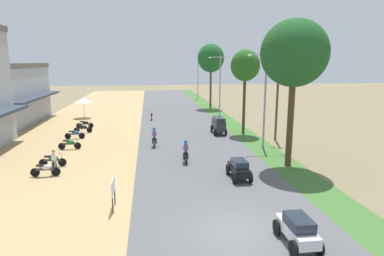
# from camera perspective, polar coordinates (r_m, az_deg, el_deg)

# --- Properties ---
(ground_plane) EXTENTS (180.00, 180.00, 0.00)m
(ground_plane) POSITION_cam_1_polar(r_m,az_deg,el_deg) (14.64, 7.81, -17.64)
(ground_plane) COLOR #7A6B4C
(road_strip) EXTENTS (9.00, 140.00, 0.08)m
(road_strip) POSITION_cam_1_polar(r_m,az_deg,el_deg) (14.62, 7.81, -17.51)
(road_strip) COLOR #565659
(road_strip) RESTS_ON ground
(median_strip) EXTENTS (2.40, 140.00, 0.06)m
(median_strip) POSITION_cam_1_polar(r_m,az_deg,el_deg) (16.93, 27.43, -14.57)
(median_strip) COLOR #3D6B2D
(median_strip) RESTS_ON ground
(shophouse_mid) EXTENTS (7.88, 13.74, 6.90)m
(shophouse_mid) POSITION_cam_1_polar(r_m,az_deg,el_deg) (43.28, -29.92, 5.10)
(shophouse_mid) COLOR #999EA8
(shophouse_mid) RESTS_ON ground
(parked_motorbike_nearest) EXTENTS (1.80, 0.54, 0.94)m
(parked_motorbike_nearest) POSITION_cam_1_polar(r_m,az_deg,el_deg) (22.53, -23.94, -6.45)
(parked_motorbike_nearest) COLOR black
(parked_motorbike_nearest) RESTS_ON dirt_shoulder
(parked_motorbike_second) EXTENTS (1.80, 0.54, 0.94)m
(parked_motorbike_second) POSITION_cam_1_polar(r_m,az_deg,el_deg) (24.39, -22.89, -5.04)
(parked_motorbike_second) COLOR black
(parked_motorbike_second) RESTS_ON dirt_shoulder
(parked_motorbike_third) EXTENTS (1.80, 0.54, 0.94)m
(parked_motorbike_third) POSITION_cam_1_polar(r_m,az_deg,el_deg) (28.60, -20.34, -2.51)
(parked_motorbike_third) COLOR black
(parked_motorbike_third) RESTS_ON dirt_shoulder
(parked_motorbike_fourth) EXTENTS (1.80, 0.54, 0.94)m
(parked_motorbike_fourth) POSITION_cam_1_polar(r_m,az_deg,el_deg) (32.29, -19.56, -0.92)
(parked_motorbike_fourth) COLOR black
(parked_motorbike_fourth) RESTS_ON dirt_shoulder
(parked_motorbike_fifth) EXTENTS (1.80, 0.54, 0.94)m
(parked_motorbike_fifth) POSITION_cam_1_polar(r_m,az_deg,el_deg) (34.78, -18.28, 0.01)
(parked_motorbike_fifth) COLOR black
(parked_motorbike_fifth) RESTS_ON dirt_shoulder
(parked_motorbike_sixth) EXTENTS (1.80, 0.54, 0.94)m
(parked_motorbike_sixth) POSITION_cam_1_polar(r_m,az_deg,el_deg) (37.16, -18.00, 0.73)
(parked_motorbike_sixth) COLOR black
(parked_motorbike_sixth) RESTS_ON dirt_shoulder
(street_signboard) EXTENTS (0.06, 1.30, 1.50)m
(street_signboard) POSITION_cam_1_polar(r_m,az_deg,el_deg) (16.53, -13.47, -10.11)
(street_signboard) COLOR #262628
(street_signboard) RESTS_ON dirt_shoulder
(vendor_umbrella) EXTENTS (2.20, 2.20, 2.52)m
(vendor_umbrella) POSITION_cam_1_polar(r_m,az_deg,el_deg) (43.86, -18.23, 4.59)
(vendor_umbrella) COLOR #99999E
(vendor_umbrella) RESTS_ON dirt_shoulder
(pedestrian_on_shoulder) EXTENTS (0.42, 0.34, 1.62)m
(pedestrian_on_shoulder) POSITION_cam_1_polar(r_m,az_deg,el_deg) (22.63, -22.72, -5.19)
(pedestrian_on_shoulder) COLOR #33333D
(pedestrian_on_shoulder) RESTS_ON dirt_shoulder
(median_tree_nearest) EXTENTS (4.36, 4.36, 9.74)m
(median_tree_nearest) POSITION_cam_1_polar(r_m,az_deg,el_deg) (22.80, 17.26, 12.11)
(median_tree_nearest) COLOR #4C351E
(median_tree_nearest) RESTS_ON median_strip
(median_tree_second) EXTENTS (2.82, 2.82, 8.16)m
(median_tree_second) POSITION_cam_1_polar(r_m,az_deg,el_deg) (32.67, 9.18, 10.50)
(median_tree_second) COLOR #4C351E
(median_tree_second) RESTS_ON median_strip
(median_tree_third) EXTENTS (3.97, 3.97, 9.64)m
(median_tree_third) POSITION_cam_1_polar(r_m,az_deg,el_deg) (50.49, 3.29, 11.93)
(median_tree_third) COLOR #4C351E
(median_tree_third) RESTS_ON median_strip
(streetlamp_near) EXTENTS (3.16, 0.20, 7.72)m
(streetlamp_near) POSITION_cam_1_polar(r_m,az_deg,el_deg) (27.39, 12.53, 5.76)
(streetlamp_near) COLOR gray
(streetlamp_near) RESTS_ON median_strip
(streetlamp_mid) EXTENTS (3.16, 0.20, 7.72)m
(streetlamp_mid) POSITION_cam_1_polar(r_m,az_deg,el_deg) (43.81, 4.87, 8.01)
(streetlamp_mid) COLOR gray
(streetlamp_mid) RESTS_ON median_strip
(streetlamp_far) EXTENTS (3.16, 0.20, 8.05)m
(streetlamp_far) POSITION_cam_1_polar(r_m,az_deg,el_deg) (63.14, 1.03, 9.23)
(streetlamp_far) COLOR gray
(streetlamp_far) RESTS_ON median_strip
(utility_pole_near) EXTENTS (1.80, 0.20, 8.89)m
(utility_pole_near) POSITION_cam_1_polar(r_m,az_deg,el_deg) (30.69, 14.58, 6.47)
(utility_pole_near) COLOR brown
(utility_pole_near) RESTS_ON ground
(car_sedan_white) EXTENTS (1.10, 2.26, 1.19)m
(car_sedan_white) POSITION_cam_1_polar(r_m,az_deg,el_deg) (13.91, 17.77, -16.28)
(car_sedan_white) COLOR silver
(car_sedan_white) RESTS_ON road_strip
(car_sedan_black) EXTENTS (1.10, 2.26, 1.19)m
(car_sedan_black) POSITION_cam_1_polar(r_m,az_deg,el_deg) (20.34, 8.13, -6.87)
(car_sedan_black) COLOR black
(car_sedan_black) RESTS_ON road_strip
(car_van_charcoal) EXTENTS (1.19, 2.41, 1.67)m
(car_van_charcoal) POSITION_cam_1_polar(r_m,az_deg,el_deg) (32.53, 4.63, 0.64)
(car_van_charcoal) COLOR #282D33
(car_van_charcoal) RESTS_ON road_strip
(motorbike_foreground_rider) EXTENTS (0.54, 1.80, 1.66)m
(motorbike_foreground_rider) POSITION_cam_1_polar(r_m,az_deg,el_deg) (23.24, -1.11, -4.13)
(motorbike_foreground_rider) COLOR black
(motorbike_foreground_rider) RESTS_ON road_strip
(motorbike_ahead_second) EXTENTS (0.54, 1.80, 1.66)m
(motorbike_ahead_second) POSITION_cam_1_polar(r_m,az_deg,el_deg) (27.74, -6.53, -1.64)
(motorbike_ahead_second) COLOR black
(motorbike_ahead_second) RESTS_ON road_strip
(motorbike_ahead_third) EXTENTS (0.54, 1.80, 0.94)m
(motorbike_ahead_third) POSITION_cam_1_polar(r_m,az_deg,el_deg) (40.65, -6.99, 2.11)
(motorbike_ahead_third) COLOR black
(motorbike_ahead_third) RESTS_ON road_strip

